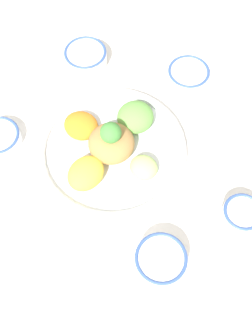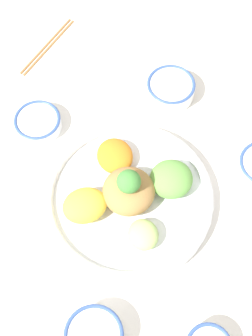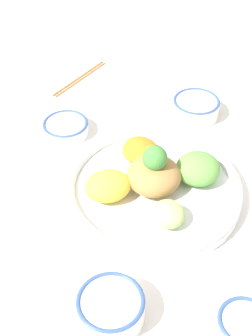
# 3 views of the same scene
# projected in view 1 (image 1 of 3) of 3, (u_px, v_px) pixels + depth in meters

# --- Properties ---
(ground_plane) EXTENTS (2.40, 2.40, 0.00)m
(ground_plane) POSITION_uv_depth(u_px,v_px,m) (96.00, 152.00, 0.95)
(ground_plane) COLOR white
(salad_platter) EXTENTS (0.35, 0.35, 0.12)m
(salad_platter) POSITION_uv_depth(u_px,v_px,m) (112.00, 148.00, 0.93)
(salad_platter) COLOR white
(salad_platter) RESTS_ON ground_plane
(rice_bowl_blue) EXTENTS (0.11, 0.11, 0.05)m
(rice_bowl_blue) POSITION_uv_depth(u_px,v_px,m) (161.00, 260.00, 0.81)
(rice_bowl_blue) COLOR white
(rice_bowl_blue) RESTS_ON ground_plane
(sauce_bowl_dark) EXTENTS (0.11, 0.11, 0.04)m
(sauce_bowl_dark) POSITION_uv_depth(u_px,v_px,m) (86.00, 57.00, 1.05)
(sauce_bowl_dark) COLOR white
(sauce_bowl_dark) RESTS_ON ground_plane
(rice_bowl_plain) EXTENTS (0.09, 0.09, 0.04)m
(rice_bowl_plain) POSITION_uv_depth(u_px,v_px,m) (241.00, 214.00, 0.86)
(rice_bowl_plain) COLOR white
(rice_bowl_plain) RESTS_ON ground_plane
(sauce_bowl_far) EXTENTS (0.11, 0.11, 0.03)m
(sauce_bowl_far) POSITION_uv_depth(u_px,v_px,m) (188.00, 74.00, 1.03)
(sauce_bowl_far) COLOR white
(sauce_bowl_far) RESTS_ON ground_plane
(serving_spoon_main) EXTENTS (0.14, 0.05, 0.01)m
(serving_spoon_main) POSITION_uv_depth(u_px,v_px,m) (109.00, 23.00, 1.14)
(serving_spoon_main) COLOR white
(serving_spoon_main) RESTS_ON ground_plane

